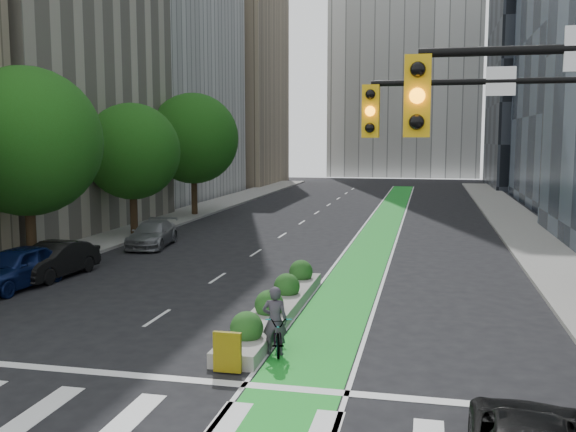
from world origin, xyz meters
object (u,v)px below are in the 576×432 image
at_px(median_planter, 277,305).
at_px(parked_car_left_mid, 54,260).
at_px(bicycle, 278,332).
at_px(cyclist, 275,321).
at_px(parked_car_left_far, 152,234).
at_px(parked_car_left_near, 16,267).

relative_size(median_planter, parked_car_left_mid, 2.31).
height_order(bicycle, cyclist, cyclist).
xyz_separation_m(median_planter, cyclist, (0.80, -3.62, 0.55)).
xyz_separation_m(cyclist, parked_car_left_far, (-10.37, 15.27, -0.25)).
xyz_separation_m(median_planter, bicycle, (0.80, -3.27, 0.15)).
relative_size(parked_car_left_mid, parked_car_left_far, 0.96).
distance_m(median_planter, parked_car_left_far, 15.07).
xyz_separation_m(median_planter, parked_car_left_near, (-10.70, 1.74, 0.43)).
bearing_deg(median_planter, parked_car_left_mid, 160.44).
xyz_separation_m(parked_car_left_mid, parked_car_left_far, (0.74, 7.98, -0.06)).
relative_size(median_planter, cyclist, 5.54).
bearing_deg(bicycle, median_planter, 88.86).
bearing_deg(parked_car_left_mid, bicycle, -27.76).
bearing_deg(cyclist, parked_car_left_mid, -37.58).
bearing_deg(parked_car_left_near, parked_car_left_far, 87.69).
xyz_separation_m(bicycle, cyclist, (0.00, -0.36, 0.41)).
bearing_deg(parked_car_left_near, median_planter, -5.00).
height_order(median_planter, parked_car_left_mid, parked_car_left_mid).
relative_size(bicycle, parked_car_left_near, 0.42).
distance_m(median_planter, parked_car_left_near, 10.85).
height_order(cyclist, parked_car_left_mid, cyclist).
distance_m(bicycle, parked_car_left_far, 18.16).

